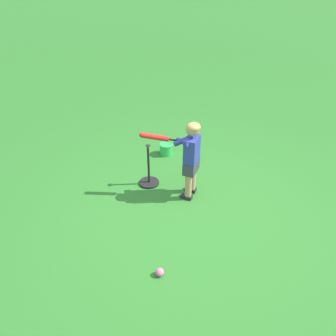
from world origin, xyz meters
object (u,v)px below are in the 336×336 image
at_px(child_batter, 189,153).
at_px(batting_tee, 149,177).
at_px(play_ball_by_bucket, 160,272).
at_px(toy_bucket, 166,149).

relative_size(child_batter, batting_tee, 1.74).
height_order(play_ball_by_bucket, toy_bucket, toy_bucket).
height_order(play_ball_by_bucket, batting_tee, batting_tee).
bearing_deg(toy_bucket, play_ball_by_bucket, 173.85).
distance_m(batting_tee, toy_bucket, 0.85).
distance_m(play_ball_by_bucket, toy_bucket, 2.45).
height_order(child_batter, play_ball_by_bucket, child_batter).
distance_m(child_batter, toy_bucket, 1.24).
bearing_deg(play_ball_by_bucket, batting_tee, 1.49).
xyz_separation_m(play_ball_by_bucket, batting_tee, (1.64, 0.04, 0.06)).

